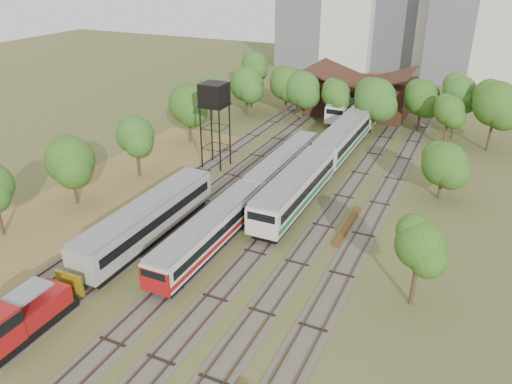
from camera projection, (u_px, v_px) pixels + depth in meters
The scene contains 14 objects.
ground at pixel (171, 316), 36.93m from camera, with size 240.00×240.00×0.00m, color #475123.
dry_grass_patch at pixel (66, 219), 50.36m from camera, with size 14.00×60.00×0.04m, color brown.
tracks at pixel (288, 186), 57.61m from camera, with size 24.60×80.00×0.19m.
railcar_red_set at pixel (252, 193), 51.80m from camera, with size 2.69×34.57×3.32m.
railcar_green_set at pixel (342, 139), 66.09m from camera, with size 3.28×52.08×4.06m.
railcar_rear at pixel (349, 104), 81.87m from camera, with size 3.12×16.08×3.86m.
shunter_locomotive at pixel (18, 319), 34.07m from camera, with size 2.64×8.10×3.45m.
old_grey_coach at pixel (148, 219), 46.04m from camera, with size 3.07×18.00×3.80m.
water_tower at pixel (214, 97), 59.48m from camera, with size 3.04×3.04×10.54m.
rail_pile_far at pixel (348, 225), 49.00m from camera, with size 0.52×8.39×0.27m, color brown.
maintenance_shed at pixel (360, 96), 83.48m from camera, with size 16.45×11.55×7.58m.
tree_band_left at pixel (159, 117), 64.58m from camera, with size 8.20×74.67×8.33m.
tree_band_far at pixel (360, 93), 74.43m from camera, with size 42.87×9.76×9.47m.
tree_band_right at pixel (443, 157), 53.49m from camera, with size 5.87×41.57×7.16m.
Camera 1 is at (18.22, -23.95, 24.12)m, focal length 35.00 mm.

